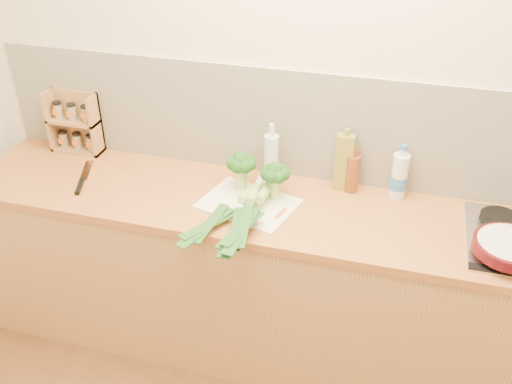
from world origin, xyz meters
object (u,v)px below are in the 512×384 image
(chefs_knife, at_px, (81,182))
(chopping_board, at_px, (248,204))
(spice_rack, at_px, (76,125))
(skillet, at_px, (511,247))

(chefs_knife, bearing_deg, chopping_board, -16.83)
(spice_rack, bearing_deg, skillet, -10.10)
(chefs_knife, distance_m, spice_rack, 0.39)
(chefs_knife, bearing_deg, spice_rack, 101.75)
(spice_rack, bearing_deg, chefs_knife, -58.85)
(chefs_knife, height_order, skillet, skillet)
(chopping_board, height_order, spice_rack, spice_rack)
(chopping_board, bearing_deg, spice_rack, 179.81)
(chopping_board, bearing_deg, skillet, 9.90)
(skillet, bearing_deg, chefs_knife, 170.63)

